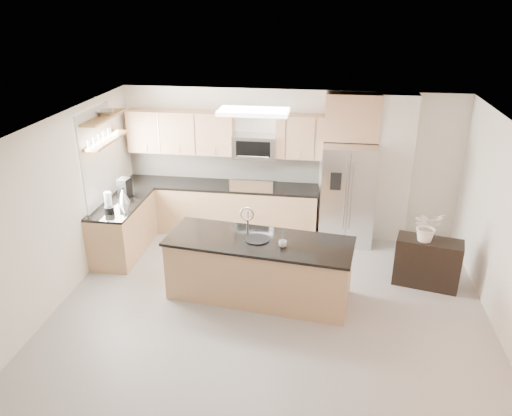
% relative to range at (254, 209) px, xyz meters
% --- Properties ---
extents(floor, '(6.50, 6.50, 0.00)m').
position_rel_range_xyz_m(floor, '(0.60, -2.92, -0.47)').
color(floor, '#A4A19C').
rests_on(floor, ground).
extents(ceiling, '(6.00, 6.50, 0.02)m').
position_rel_range_xyz_m(ceiling, '(0.60, -2.92, 2.13)').
color(ceiling, white).
rests_on(ceiling, wall_back).
extents(wall_back, '(6.00, 0.02, 2.60)m').
position_rel_range_xyz_m(wall_back, '(0.60, 0.33, 0.83)').
color(wall_back, silver).
rests_on(wall_back, floor).
extents(wall_left, '(0.02, 6.50, 2.60)m').
position_rel_range_xyz_m(wall_left, '(-2.40, -2.92, 0.83)').
color(wall_left, silver).
rests_on(wall_left, floor).
extents(back_counter, '(3.55, 0.66, 1.44)m').
position_rel_range_xyz_m(back_counter, '(-0.63, 0.01, -0.00)').
color(back_counter, tan).
rests_on(back_counter, floor).
extents(left_counter, '(0.66, 1.50, 0.92)m').
position_rel_range_xyz_m(left_counter, '(-2.07, -1.07, -0.01)').
color(left_counter, tan).
rests_on(left_counter, floor).
extents(range, '(0.76, 0.64, 1.14)m').
position_rel_range_xyz_m(range, '(0.00, 0.00, 0.00)').
color(range, black).
rests_on(range, floor).
extents(upper_cabinets, '(3.50, 0.33, 0.75)m').
position_rel_range_xyz_m(upper_cabinets, '(-0.70, 0.16, 1.35)').
color(upper_cabinets, tan).
rests_on(upper_cabinets, wall_back).
extents(microwave, '(0.76, 0.40, 0.40)m').
position_rel_range_xyz_m(microwave, '(0.00, 0.12, 1.16)').
color(microwave, silver).
rests_on(microwave, upper_cabinets).
extents(refrigerator, '(0.92, 0.78, 1.78)m').
position_rel_range_xyz_m(refrigerator, '(1.66, -0.05, 0.42)').
color(refrigerator, silver).
rests_on(refrigerator, floor).
extents(partition_column, '(0.60, 0.30, 2.60)m').
position_rel_range_xyz_m(partition_column, '(2.42, 0.18, 0.83)').
color(partition_column, silver).
rests_on(partition_column, floor).
extents(window, '(0.04, 1.15, 1.65)m').
position_rel_range_xyz_m(window, '(-2.38, -1.07, 1.18)').
color(window, white).
rests_on(window, wall_left).
extents(shelf_lower, '(0.30, 1.20, 0.04)m').
position_rel_range_xyz_m(shelf_lower, '(-2.25, -0.97, 1.48)').
color(shelf_lower, brown).
rests_on(shelf_lower, wall_left).
extents(shelf_upper, '(0.30, 1.20, 0.04)m').
position_rel_range_xyz_m(shelf_upper, '(-2.25, -0.97, 1.85)').
color(shelf_upper, brown).
rests_on(shelf_upper, wall_left).
extents(ceiling_fixture, '(1.00, 0.50, 0.06)m').
position_rel_range_xyz_m(ceiling_fixture, '(0.20, -1.32, 2.09)').
color(ceiling_fixture, white).
rests_on(ceiling_fixture, ceiling).
extents(island, '(2.73, 1.26, 1.34)m').
position_rel_range_xyz_m(island, '(0.39, -2.08, -0.01)').
color(island, tan).
rests_on(island, floor).
extents(credenza, '(1.01, 0.60, 0.76)m').
position_rel_range_xyz_m(credenza, '(2.86, -1.41, -0.09)').
color(credenza, black).
rests_on(credenza, floor).
extents(cup, '(0.12, 0.12, 0.09)m').
position_rel_range_xyz_m(cup, '(0.74, -2.23, 0.49)').
color(cup, silver).
rests_on(cup, island).
extents(platter, '(0.44, 0.44, 0.02)m').
position_rel_range_xyz_m(platter, '(0.36, -2.08, 0.45)').
color(platter, black).
rests_on(platter, island).
extents(blender, '(0.15, 0.15, 0.35)m').
position_rel_range_xyz_m(blender, '(-2.07, -1.50, 0.60)').
color(blender, black).
rests_on(blender, left_counter).
extents(kettle, '(0.21, 0.21, 0.27)m').
position_rel_range_xyz_m(kettle, '(-2.03, -1.04, 0.57)').
color(kettle, silver).
rests_on(kettle, left_counter).
extents(coffee_maker, '(0.19, 0.23, 0.32)m').
position_rel_range_xyz_m(coffee_maker, '(-2.09, -0.80, 0.60)').
color(coffee_maker, black).
rests_on(coffee_maker, left_counter).
extents(bowl, '(0.47, 0.47, 0.09)m').
position_rel_range_xyz_m(bowl, '(-2.25, -0.86, 1.91)').
color(bowl, silver).
rests_on(bowl, shelf_upper).
extents(flower_vase, '(0.79, 0.74, 0.70)m').
position_rel_range_xyz_m(flower_vase, '(2.77, -1.43, 0.63)').
color(flower_vase, white).
rests_on(flower_vase, credenza).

